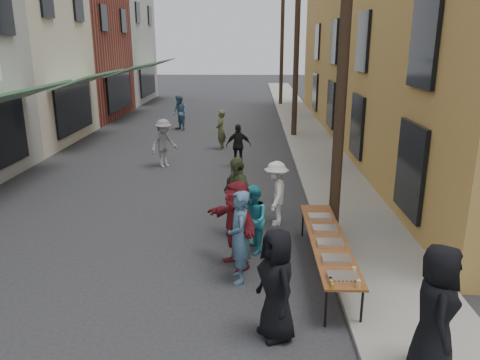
# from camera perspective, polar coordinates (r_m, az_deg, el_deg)

# --- Properties ---
(ground) EXTENTS (120.00, 120.00, 0.00)m
(ground) POSITION_cam_1_polar(r_m,az_deg,el_deg) (9.31, -13.25, -12.91)
(ground) COLOR #28282B
(ground) RESTS_ON ground
(sidewalk) EXTENTS (2.20, 60.00, 0.10)m
(sidewalk) POSITION_cam_1_polar(r_m,az_deg,el_deg) (23.40, 8.27, 5.36)
(sidewalk) COLOR gray
(sidewalk) RESTS_ON ground
(building_ochre) EXTENTS (10.00, 28.00, 10.00)m
(building_ochre) POSITION_cam_1_polar(r_m,az_deg,el_deg) (23.52, 24.66, 16.29)
(building_ochre) COLOR #B1933F
(building_ochre) RESTS_ON ground
(utility_pole_near) EXTENTS (0.26, 0.26, 9.00)m
(utility_pole_near) POSITION_cam_1_polar(r_m,az_deg,el_deg) (11.00, 12.60, 16.11)
(utility_pole_near) COLOR #2D2116
(utility_pole_near) RESTS_ON ground
(utility_pole_mid) EXTENTS (0.26, 0.26, 9.00)m
(utility_pole_mid) POSITION_cam_1_polar(r_m,az_deg,el_deg) (22.90, 6.93, 16.38)
(utility_pole_mid) COLOR #2D2116
(utility_pole_mid) RESTS_ON ground
(utility_pole_far) EXTENTS (0.26, 0.26, 9.00)m
(utility_pole_far) POSITION_cam_1_polar(r_m,az_deg,el_deg) (34.87, 5.14, 16.44)
(utility_pole_far) COLOR #2D2116
(utility_pole_far) RESTS_ON ground
(serving_table) EXTENTS (0.70, 4.00, 0.75)m
(serving_table) POSITION_cam_1_polar(r_m,az_deg,el_deg) (9.53, 10.62, -7.25)
(serving_table) COLOR #5F2916
(serving_table) RESTS_ON ground
(catering_tray_sausage) EXTENTS (0.50, 0.33, 0.08)m
(catering_tray_sausage) POSITION_cam_1_polar(r_m,az_deg,el_deg) (8.03, 12.43, -11.47)
(catering_tray_sausage) COLOR maroon
(catering_tray_sausage) RESTS_ON serving_table
(catering_tray_foil_b) EXTENTS (0.50, 0.33, 0.08)m
(catering_tray_foil_b) POSITION_cam_1_polar(r_m,az_deg,el_deg) (8.60, 11.65, -9.46)
(catering_tray_foil_b) COLOR #B2B2B7
(catering_tray_foil_b) RESTS_ON serving_table
(catering_tray_buns) EXTENTS (0.50, 0.33, 0.08)m
(catering_tray_buns) POSITION_cam_1_polar(r_m,az_deg,el_deg) (9.22, 10.92, -7.56)
(catering_tray_buns) COLOR tan
(catering_tray_buns) RESTS_ON serving_table
(catering_tray_foil_d) EXTENTS (0.50, 0.33, 0.08)m
(catering_tray_foil_d) POSITION_cam_1_polar(r_m,az_deg,el_deg) (9.86, 10.30, -5.91)
(catering_tray_foil_d) COLOR #B2B2B7
(catering_tray_foil_d) RESTS_ON serving_table
(catering_tray_buns_end) EXTENTS (0.50, 0.33, 0.08)m
(catering_tray_buns_end) POSITION_cam_1_polar(r_m,az_deg,el_deg) (10.50, 9.75, -4.46)
(catering_tray_buns_end) COLOR tan
(catering_tray_buns_end) RESTS_ON serving_table
(condiment_jar_a) EXTENTS (0.07, 0.07, 0.08)m
(condiment_jar_a) POSITION_cam_1_polar(r_m,az_deg,el_deg) (7.73, 11.20, -12.56)
(condiment_jar_a) COLOR #A57F26
(condiment_jar_a) RESTS_ON serving_table
(condiment_jar_b) EXTENTS (0.07, 0.07, 0.08)m
(condiment_jar_b) POSITION_cam_1_polar(r_m,az_deg,el_deg) (7.82, 11.08, -12.20)
(condiment_jar_b) COLOR #A57F26
(condiment_jar_b) RESTS_ON serving_table
(condiment_jar_c) EXTENTS (0.07, 0.07, 0.08)m
(condiment_jar_c) POSITION_cam_1_polar(r_m,az_deg,el_deg) (7.90, 10.96, -11.86)
(condiment_jar_c) COLOR #A57F26
(condiment_jar_c) RESTS_ON serving_table
(cup_stack) EXTENTS (0.08, 0.08, 0.12)m
(cup_stack) POSITION_cam_1_polar(r_m,az_deg,el_deg) (7.85, 14.24, -12.15)
(cup_stack) COLOR tan
(cup_stack) RESTS_ON serving_table
(guest_front_a) EXTENTS (0.89, 1.05, 1.82)m
(guest_front_a) POSITION_cam_1_polar(r_m,az_deg,el_deg) (7.41, 4.47, -12.58)
(guest_front_a) COLOR black
(guest_front_a) RESTS_ON ground
(guest_front_b) EXTENTS (0.53, 0.72, 1.83)m
(guest_front_b) POSITION_cam_1_polar(r_m,az_deg,el_deg) (9.02, -0.11, -6.95)
(guest_front_b) COLOR #446783
(guest_front_b) RESTS_ON ground
(guest_front_c) EXTENTS (0.77, 0.88, 1.53)m
(guest_front_c) POSITION_cam_1_polar(r_m,az_deg,el_deg) (10.28, 1.57, -4.85)
(guest_front_c) COLOR teal
(guest_front_c) RESTS_ON ground
(guest_front_d) EXTENTS (0.74, 1.14, 1.66)m
(guest_front_d) POSITION_cam_1_polar(r_m,az_deg,el_deg) (11.82, 4.43, -1.66)
(guest_front_d) COLOR white
(guest_front_d) RESTS_ON ground
(guest_front_e) EXTENTS (1.02, 1.22, 1.96)m
(guest_front_e) POSITION_cam_1_polar(r_m,az_deg,el_deg) (11.05, -0.37, -2.11)
(guest_front_e) COLOR #46522F
(guest_front_e) RESTS_ON ground
(guest_queue_back) EXTENTS (1.37, 1.74, 1.85)m
(guest_queue_back) POSITION_cam_1_polar(r_m,az_deg,el_deg) (9.60, -0.41, -5.41)
(guest_queue_back) COLOR maroon
(guest_queue_back) RESTS_ON ground
(server) EXTENTS (0.80, 1.04, 1.90)m
(server) POSITION_cam_1_polar(r_m,az_deg,el_deg) (6.99, 22.77, -14.54)
(server) COLOR black
(server) RESTS_ON sidewalk
(passerby_left) EXTENTS (1.26, 1.31, 1.79)m
(passerby_left) POSITION_cam_1_polar(r_m,az_deg,el_deg) (17.59, -9.28, 4.45)
(passerby_left) COLOR gray
(passerby_left) RESTS_ON ground
(passerby_mid) EXTENTS (0.97, 0.49, 1.59)m
(passerby_mid) POSITION_cam_1_polar(r_m,az_deg,el_deg) (17.43, -0.18, 4.23)
(passerby_mid) COLOR black
(passerby_mid) RESTS_ON ground
(passerby_right) EXTENTS (0.49, 0.67, 1.70)m
(passerby_right) POSITION_cam_1_polar(r_m,az_deg,el_deg) (20.33, -2.35, 6.14)
(passerby_right) COLOR #4D5431
(passerby_right) RESTS_ON ground
(passerby_far) EXTENTS (1.10, 1.13, 1.84)m
(passerby_far) POSITION_cam_1_polar(r_m,az_deg,el_deg) (25.01, -7.37, 8.13)
(passerby_far) COLOR teal
(passerby_far) RESTS_ON ground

